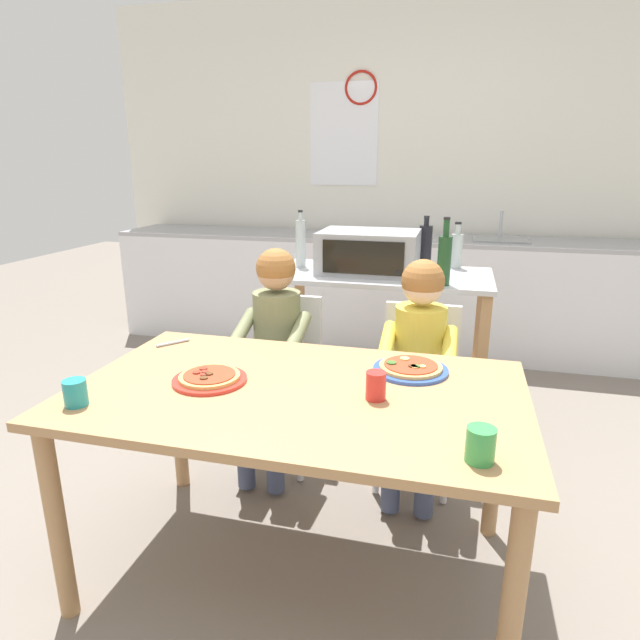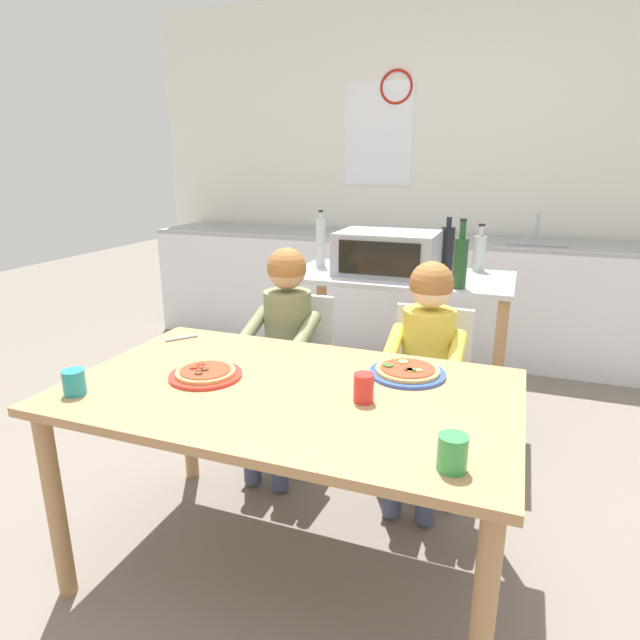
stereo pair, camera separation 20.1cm
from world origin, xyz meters
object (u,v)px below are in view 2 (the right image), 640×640
(dining_table, at_px, (289,411))
(serving_spoon, at_px, (181,338))
(kitchen_island_cart, at_px, (398,325))
(child_in_olive_shirt, at_px, (283,337))
(pizza_plate_blue_rimmed, at_px, (407,372))
(bottle_clear_vinegar, at_px, (460,261))
(dining_chair_right, at_px, (427,385))
(bottle_dark_olive_oil, at_px, (321,243))
(drinking_cup_red, at_px, (364,388))
(bottle_tall_green_wine, at_px, (480,252))
(bottle_slim_sauce, at_px, (447,247))
(toaster_oven, at_px, (387,253))
(drinking_cup_teal, at_px, (74,382))
(pizza_plate_red_rimmed, at_px, (205,374))
(drinking_cup_green, at_px, (452,453))
(child_in_yellow_shirt, at_px, (425,356))
(dining_chair_left, at_px, (294,366))

(dining_table, bearing_deg, serving_spoon, 154.48)
(kitchen_island_cart, xyz_separation_m, serving_spoon, (-0.72, -0.97, 0.14))
(child_in_olive_shirt, height_order, pizza_plate_blue_rimmed, child_in_olive_shirt)
(bottle_clear_vinegar, xyz_separation_m, dining_chair_right, (-0.07, -0.31, -0.52))
(bottle_dark_olive_oil, distance_m, dining_chair_right, 1.06)
(bottle_clear_vinegar, relative_size, drinking_cup_red, 3.57)
(bottle_tall_green_wine, height_order, bottle_slim_sauce, bottle_slim_sauce)
(bottle_clear_vinegar, bearing_deg, drinking_cup_red, -98.47)
(bottle_dark_olive_oil, relative_size, dining_chair_right, 0.39)
(toaster_oven, bearing_deg, bottle_clear_vinegar, -28.50)
(toaster_oven, bearing_deg, bottle_tall_green_wine, 27.66)
(kitchen_island_cart, distance_m, drinking_cup_teal, 1.72)
(toaster_oven, distance_m, bottle_tall_green_wine, 0.51)
(dining_table, height_order, dining_chair_right, dining_chair_right)
(pizza_plate_red_rimmed, bearing_deg, child_in_olive_shirt, 89.97)
(pizza_plate_blue_rimmed, bearing_deg, bottle_clear_vinegar, 84.80)
(bottle_slim_sauce, distance_m, drinking_cup_teal, 2.03)
(drinking_cup_green, xyz_separation_m, serving_spoon, (-1.20, 0.61, -0.04))
(child_in_yellow_shirt, bearing_deg, toaster_oven, 117.01)
(dining_chair_left, height_order, dining_chair_right, same)
(bottle_slim_sauce, relative_size, pizza_plate_blue_rimmed, 1.07)
(toaster_oven, bearing_deg, bottle_dark_olive_oil, 173.21)
(child_in_yellow_shirt, bearing_deg, kitchen_island_cart, 111.76)
(kitchen_island_cart, height_order, bottle_dark_olive_oil, bottle_dark_olive_oil)
(dining_table, bearing_deg, drinking_cup_red, -3.74)
(dining_table, distance_m, pizza_plate_red_rimmed, 0.32)
(toaster_oven, distance_m, drinking_cup_green, 1.69)
(dining_table, height_order, pizza_plate_red_rimmed, pizza_plate_red_rimmed)
(toaster_oven, relative_size, drinking_cup_teal, 6.30)
(bottle_slim_sauce, bearing_deg, serving_spoon, -127.65)
(dining_table, distance_m, child_in_yellow_shirt, 0.71)
(dining_table, relative_size, child_in_olive_shirt, 1.41)
(kitchen_island_cart, height_order, dining_table, kitchen_island_cart)
(kitchen_island_cart, xyz_separation_m, dining_chair_right, (0.26, -0.52, -0.10))
(dining_chair_left, xyz_separation_m, drinking_cup_red, (0.57, -0.77, 0.29))
(dining_chair_right, bearing_deg, pizza_plate_blue_rimmed, -90.03)
(bottle_dark_olive_oil, xyz_separation_m, child_in_olive_shirt, (0.07, -0.68, -0.34))
(child_in_olive_shirt, xyz_separation_m, drinking_cup_teal, (-0.32, -0.92, 0.10))
(drinking_cup_teal, bearing_deg, bottle_slim_sauce, 62.69)
(pizza_plate_blue_rimmed, height_order, serving_spoon, pizza_plate_blue_rimmed)
(pizza_plate_blue_rimmed, bearing_deg, child_in_olive_shirt, 149.60)
(toaster_oven, height_order, child_in_olive_shirt, toaster_oven)
(bottle_dark_olive_oil, bearing_deg, child_in_olive_shirt, -84.25)
(bottle_slim_sauce, height_order, drinking_cup_green, bottle_slim_sauce)
(pizza_plate_red_rimmed, bearing_deg, serving_spoon, 134.93)
(kitchen_island_cart, distance_m, drinking_cup_green, 1.66)
(bottle_slim_sauce, height_order, dining_table, bottle_slim_sauce)
(pizza_plate_red_rimmed, bearing_deg, bottle_clear_vinegar, 55.67)
(bottle_tall_green_wine, xyz_separation_m, serving_spoon, (-1.10, -1.21, -0.24))
(bottle_clear_vinegar, relative_size, serving_spoon, 2.33)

